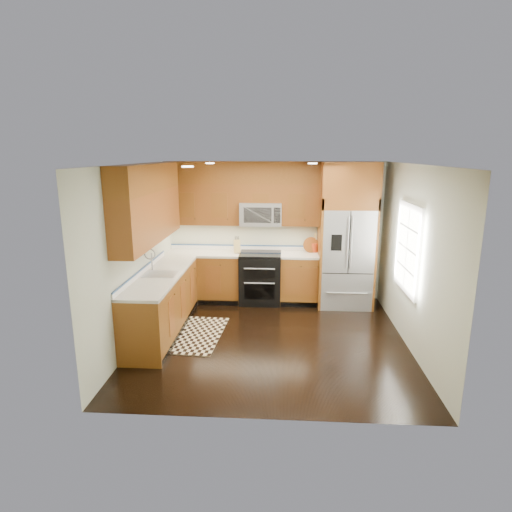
# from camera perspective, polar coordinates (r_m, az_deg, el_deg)

# --- Properties ---
(ground) EXTENTS (4.00, 4.00, 0.00)m
(ground) POSITION_cam_1_polar(r_m,az_deg,el_deg) (6.60, 1.99, -11.05)
(ground) COLOR black
(ground) RESTS_ON ground
(wall_back) EXTENTS (4.00, 0.02, 2.60)m
(wall_back) POSITION_cam_1_polar(r_m,az_deg,el_deg) (8.13, 2.49, 3.32)
(wall_back) COLOR #B6BEAB
(wall_back) RESTS_ON ground
(wall_left) EXTENTS (0.02, 4.00, 2.60)m
(wall_left) POSITION_cam_1_polar(r_m,az_deg,el_deg) (6.53, -15.73, 0.25)
(wall_left) COLOR #B6BEAB
(wall_left) RESTS_ON ground
(wall_right) EXTENTS (0.02, 4.00, 2.60)m
(wall_right) POSITION_cam_1_polar(r_m,az_deg,el_deg) (6.44, 20.18, -0.28)
(wall_right) COLOR #B6BEAB
(wall_right) RESTS_ON ground
(window) EXTENTS (0.04, 1.10, 1.30)m
(window) POSITION_cam_1_polar(r_m,az_deg,el_deg) (6.60, 19.58, 0.98)
(window) COLOR white
(window) RESTS_ON ground
(base_cabinets) EXTENTS (2.85, 3.00, 0.90)m
(base_cabinets) POSITION_cam_1_polar(r_m,az_deg,el_deg) (7.40, -7.38, -4.63)
(base_cabinets) COLOR brown
(base_cabinets) RESTS_ON ground
(countertop) EXTENTS (2.86, 3.01, 0.04)m
(countertop) POSITION_cam_1_polar(r_m,az_deg,el_deg) (7.35, -6.23, -0.89)
(countertop) COLOR silver
(countertop) RESTS_ON base_cabinets
(upper_cabinets) EXTENTS (2.85, 3.00, 1.15)m
(upper_cabinets) POSITION_cam_1_polar(r_m,az_deg,el_deg) (7.24, -6.85, 7.76)
(upper_cabinets) COLOR brown
(upper_cabinets) RESTS_ON ground
(range) EXTENTS (0.76, 0.67, 0.95)m
(range) POSITION_cam_1_polar(r_m,az_deg,el_deg) (8.01, 0.58, -2.94)
(range) COLOR black
(range) RESTS_ON ground
(microwave) EXTENTS (0.76, 0.40, 0.42)m
(microwave) POSITION_cam_1_polar(r_m,az_deg,el_deg) (7.88, 0.65, 5.66)
(microwave) COLOR #B2B2B7
(microwave) RESTS_ON ground
(refrigerator) EXTENTS (0.98, 0.75, 2.60)m
(refrigerator) POSITION_cam_1_polar(r_m,az_deg,el_deg) (7.84, 11.98, 2.68)
(refrigerator) COLOR #B2B2B7
(refrigerator) RESTS_ON ground
(sink_faucet) EXTENTS (0.54, 0.44, 0.37)m
(sink_faucet) POSITION_cam_1_polar(r_m,az_deg,el_deg) (6.74, -12.81, -1.87)
(sink_faucet) COLOR #B2B2B7
(sink_faucet) RESTS_ON countertop
(rug) EXTENTS (0.93, 1.46, 0.01)m
(rug) POSITION_cam_1_polar(r_m,az_deg,el_deg) (6.82, -8.28, -10.28)
(rug) COLOR black
(rug) RESTS_ON ground
(knife_block) EXTENTS (0.14, 0.17, 0.31)m
(knife_block) POSITION_cam_1_polar(r_m,az_deg,el_deg) (7.94, -2.56, 1.34)
(knife_block) COLOR tan
(knife_block) RESTS_ON countertop
(utensil_crock) EXTENTS (0.15, 0.15, 0.36)m
(utensil_crock) POSITION_cam_1_polar(r_m,az_deg,el_deg) (8.05, 7.80, 1.38)
(utensil_crock) COLOR #AE3815
(utensil_crock) RESTS_ON countertop
(cutting_board) EXTENTS (0.35, 0.35, 0.02)m
(cutting_board) POSITION_cam_1_polar(r_m,az_deg,el_deg) (8.04, 7.30, 0.56)
(cutting_board) COLOR brown
(cutting_board) RESTS_ON countertop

